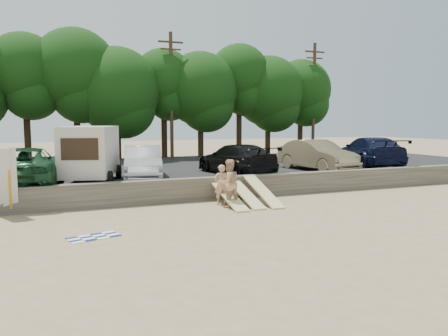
{
  "coord_description": "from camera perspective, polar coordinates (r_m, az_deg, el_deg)",
  "views": [
    {
      "loc": [
        -6.26,
        -14.8,
        3.48
      ],
      "look_at": [
        0.87,
        3.0,
        1.38
      ],
      "focal_mm": 35.0,
      "sensor_mm": 36.0,
      "label": 1
    }
  ],
  "objects": [
    {
      "name": "ground",
      "position": [
        16.45,
        1.09,
        -5.96
      ],
      "size": [
        120.0,
        120.0,
        0.0
      ],
      "primitive_type": "plane",
      "color": "tan",
      "rests_on": "ground"
    },
    {
      "name": "surfboard_low_1",
      "position": [
        18.25,
        2.73,
        -3.31
      ],
      "size": [
        0.56,
        2.9,
        0.9
      ],
      "primitive_type": "cube",
      "rotation": [
        0.28,
        0.0,
        0.0
      ],
      "color": "beige",
      "rests_on": "ground"
    },
    {
      "name": "parking_lot",
      "position": [
        26.26,
        -7.87,
        -0.65
      ],
      "size": [
        44.0,
        14.5,
        0.7
      ],
      "primitive_type": "cube",
      "color": "#282828",
      "rests_on": "ground"
    },
    {
      "name": "seawall",
      "position": [
        19.11,
        -2.42,
        -2.73
      ],
      "size": [
        44.0,
        0.5,
        1.0
      ],
      "primitive_type": "cube",
      "color": "#6B6356",
      "rests_on": "ground"
    },
    {
      "name": "beach_towel",
      "position": [
        13.77,
        -16.66,
        -8.63
      ],
      "size": [
        1.85,
        1.85,
        0.0
      ],
      "primitive_type": "plane",
      "rotation": [
        0.0,
        0.0,
        0.27
      ],
      "color": "white",
      "rests_on": "ground"
    },
    {
      "name": "car_2",
      "position": [
        21.1,
        -10.52,
        0.72
      ],
      "size": [
        2.53,
        4.99,
        1.57
      ],
      "primitive_type": "imported",
      "rotation": [
        0.0,
        0.0,
        -0.19
      ],
      "color": "#A2A3A7",
      "rests_on": "parking_lot"
    },
    {
      "name": "car_1",
      "position": [
        20.64,
        -24.44,
        0.22
      ],
      "size": [
        3.17,
        6.05,
        1.62
      ],
      "primitive_type": "imported",
      "rotation": [
        0.0,
        0.0,
        3.06
      ],
      "color": "#174023",
      "rests_on": "parking_lot"
    },
    {
      "name": "car_4",
      "position": [
        24.9,
        12.0,
        1.66
      ],
      "size": [
        2.45,
        5.32,
        1.69
      ],
      "primitive_type": "imported",
      "rotation": [
        0.0,
        0.0,
        0.13
      ],
      "color": "#78694C",
      "rests_on": "parking_lot"
    },
    {
      "name": "gear_bag",
      "position": [
        19.23,
        2.8,
        -3.85
      ],
      "size": [
        0.32,
        0.27,
        0.22
      ],
      "primitive_type": "cube",
      "rotation": [
        0.0,
        0.0,
        0.07
      ],
      "color": "#C55E17",
      "rests_on": "ground"
    },
    {
      "name": "cooler",
      "position": [
        18.97,
        1.06,
        -3.83
      ],
      "size": [
        0.39,
        0.31,
        0.32
      ],
      "primitive_type": "cube",
      "rotation": [
        0.0,
        0.0,
        0.04
      ],
      "color": "green",
      "rests_on": "ground"
    },
    {
      "name": "box_trailer",
      "position": [
        20.45,
        -17.06,
        2.12
      ],
      "size": [
        3.09,
        4.33,
        2.51
      ],
      "rotation": [
        0.0,
        0.0,
        -0.29
      ],
      "color": "beige",
      "rests_on": "parking_lot"
    },
    {
      "name": "surfboard_low_2",
      "position": [
        18.46,
        5.09,
        -3.02
      ],
      "size": [
        0.56,
        2.86,
        1.03
      ],
      "primitive_type": "cube",
      "rotation": [
        0.33,
        0.0,
        0.0
      ],
      "color": "beige",
      "rests_on": "ground"
    },
    {
      "name": "surfboard_upright_4",
      "position": [
        17.58,
        -26.2,
        -1.6
      ],
      "size": [
        0.54,
        0.66,
        2.55
      ],
      "primitive_type": "cube",
      "rotation": [
        0.22,
        0.0,
        0.06
      ],
      "color": "silver",
      "rests_on": "ground"
    },
    {
      "name": "surfboard_low_0",
      "position": [
        17.86,
        0.64,
        -3.61
      ],
      "size": [
        0.56,
        2.92,
        0.84
      ],
      "primitive_type": "cube",
      "rotation": [
        0.26,
        0.0,
        0.0
      ],
      "color": "beige",
      "rests_on": "ground"
    },
    {
      "name": "treeline",
      "position": [
        32.67,
        -13.1,
        11.0
      ],
      "size": [
        33.08,
        6.69,
        9.1
      ],
      "color": "#382616",
      "rests_on": "parking_lot"
    },
    {
      "name": "car_5",
      "position": [
        28.05,
        18.44,
        2.06
      ],
      "size": [
        4.15,
        6.58,
        1.78
      ],
      "primitive_type": "imported",
      "rotation": [
        0.0,
        0.0,
        2.85
      ],
      "color": "black",
      "rests_on": "parking_lot"
    },
    {
      "name": "beachgoer_a",
      "position": [
        18.03,
        -0.39,
        -2.19
      ],
      "size": [
        0.61,
        0.41,
        1.66
      ],
      "primitive_type": "imported",
      "rotation": [
        0.0,
        0.0,
        3.12
      ],
      "color": "tan",
      "rests_on": "ground"
    },
    {
      "name": "utility_poles",
      "position": [
        31.95,
        -6.9,
        9.7
      ],
      "size": [
        25.8,
        0.26,
        9.0
      ],
      "color": "#473321",
      "rests_on": "parking_lot"
    },
    {
      "name": "surfboard_upright_3",
      "position": [
        17.57,
        -26.94,
        -1.71
      ],
      "size": [
        0.61,
        0.86,
        2.51
      ],
      "primitive_type": "cube",
      "rotation": [
        0.29,
        0.0,
        0.15
      ],
      "color": "silver",
      "rests_on": "ground"
    },
    {
      "name": "beachgoer_b",
      "position": [
        17.45,
        0.62,
        -2.03
      ],
      "size": [
        1.04,
        0.87,
        1.94
      ],
      "primitive_type": "imported",
      "rotation": [
        0.0,
        0.0,
        3.29
      ],
      "color": "tan",
      "rests_on": "ground"
    },
    {
      "name": "car_3",
      "position": [
        22.67,
        1.6,
        1.19
      ],
      "size": [
        2.97,
        5.63,
        1.56
      ],
      "primitive_type": "imported",
      "rotation": [
        0.0,
        0.0,
        3.29
      ],
      "color": "black",
      "rests_on": "parking_lot"
    }
  ]
}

